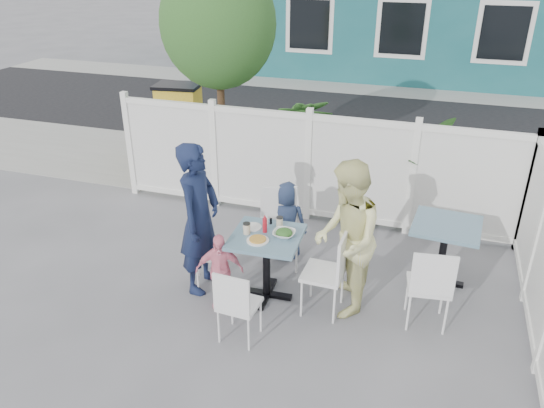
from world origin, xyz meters
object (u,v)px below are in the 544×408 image
(man, at_px, (199,219))
(toddler, at_px, (219,271))
(boy, at_px, (287,220))
(woman, at_px, (346,239))
(utility_cabinet, at_px, (180,124))
(main_table, at_px, (266,249))
(chair_near, at_px, (236,302))
(spare_table, at_px, (445,238))
(chair_right, at_px, (331,267))
(chair_back, at_px, (279,222))
(chair_left, at_px, (204,246))

(man, bearing_deg, toddler, -128.03)
(toddler, bearing_deg, boy, 52.07)
(toddler, bearing_deg, woman, -3.60)
(man, distance_m, boy, 1.27)
(utility_cabinet, relative_size, man, 0.76)
(boy, bearing_deg, utility_cabinet, -44.92)
(main_table, bearing_deg, chair_near, -92.54)
(chair_near, distance_m, man, 1.17)
(main_table, xyz_separation_m, man, (-0.79, -0.03, 0.28))
(boy, bearing_deg, spare_table, 178.13)
(utility_cabinet, relative_size, main_table, 1.71)
(utility_cabinet, xyz_separation_m, boy, (2.85, -2.71, -0.17))
(chair_near, xyz_separation_m, toddler, (-0.40, 0.52, -0.04))
(utility_cabinet, distance_m, chair_near, 5.31)
(woman, bearing_deg, utility_cabinet, -147.43)
(utility_cabinet, xyz_separation_m, man, (2.10, -3.67, 0.21))
(chair_right, height_order, chair_back, chair_back)
(woman, bearing_deg, main_table, -99.82)
(utility_cabinet, bearing_deg, boy, -51.42)
(chair_right, relative_size, boy, 0.96)
(chair_near, relative_size, toddler, 0.94)
(chair_right, bearing_deg, utility_cabinet, 46.37)
(boy, bearing_deg, woman, 135.35)
(chair_right, relative_size, chair_back, 0.98)
(man, bearing_deg, spare_table, -69.21)
(spare_table, relative_size, chair_right, 0.82)
(man, bearing_deg, utility_cabinet, 31.34)
(spare_table, relative_size, chair_left, 0.91)
(main_table, relative_size, chair_near, 0.95)
(main_table, relative_size, toddler, 0.89)
(chair_back, distance_m, woman, 1.20)
(chair_near, xyz_separation_m, woman, (0.91, 0.91, 0.38))
(spare_table, height_order, chair_near, chair_near)
(main_table, xyz_separation_m, chair_near, (-0.04, -0.84, -0.13))
(chair_back, height_order, toddler, chair_back)
(chair_right, bearing_deg, chair_back, 47.83)
(utility_cabinet, bearing_deg, main_table, -59.36)
(man, relative_size, toddler, 1.99)
(chair_left, xyz_separation_m, toddler, (0.34, -0.33, -0.07))
(spare_table, xyz_separation_m, chair_left, (-2.67, -0.89, -0.10))
(main_table, relative_size, boy, 0.78)
(main_table, distance_m, chair_right, 0.76)
(main_table, height_order, woman, woman)
(toddler, bearing_deg, main_table, 16.20)
(chair_left, distance_m, boy, 1.17)
(chair_right, distance_m, woman, 0.34)
(chair_back, height_order, chair_near, chair_back)
(spare_table, bearing_deg, utility_cabinet, 150.28)
(chair_near, distance_m, toddler, 0.66)
(woman, bearing_deg, chair_right, -57.58)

